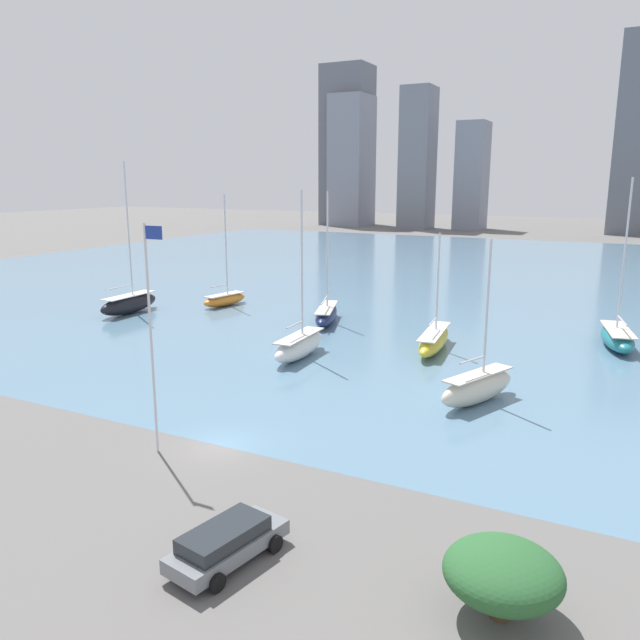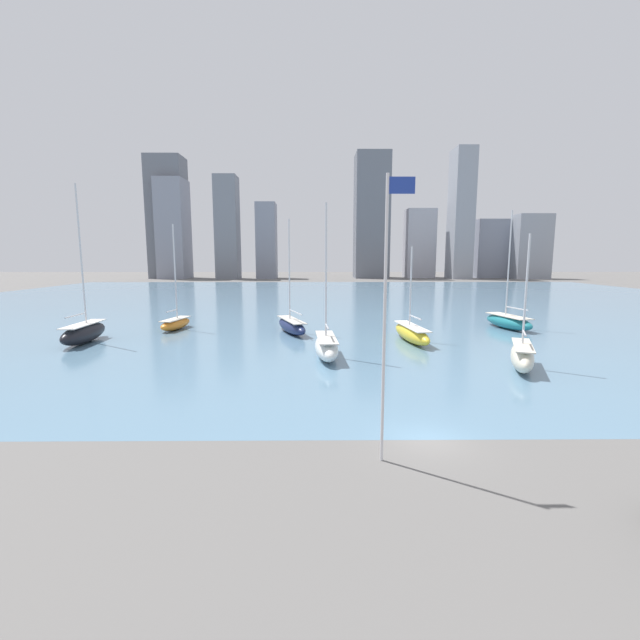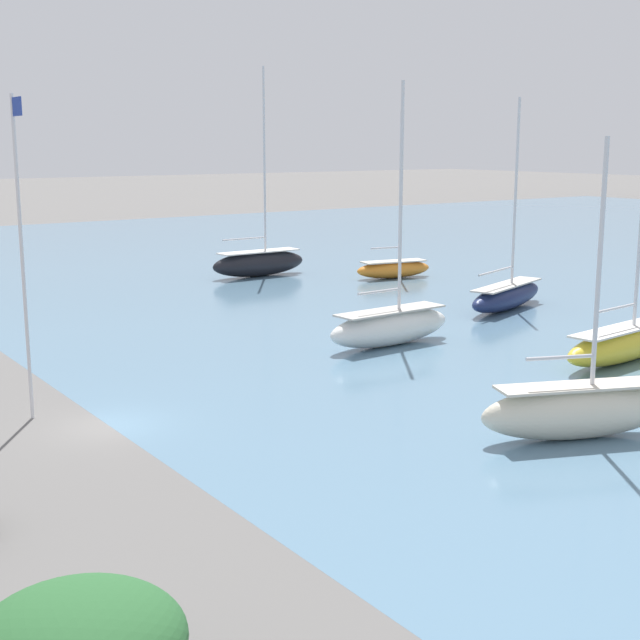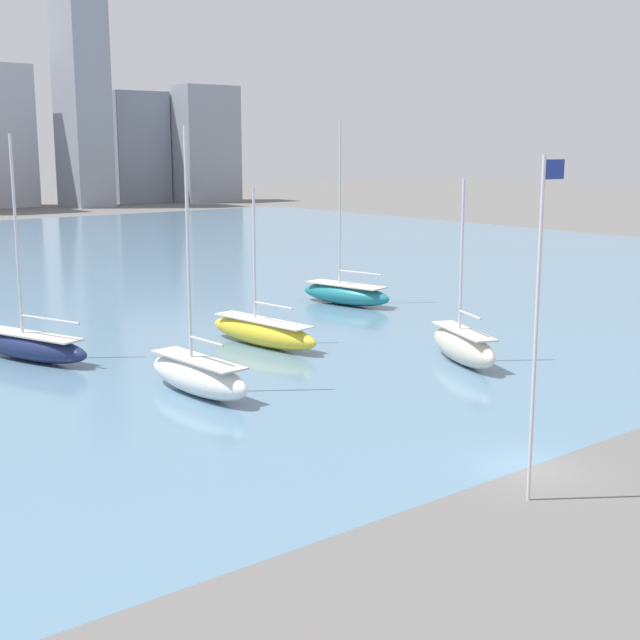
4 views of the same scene
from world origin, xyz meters
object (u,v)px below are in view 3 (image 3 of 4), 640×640
at_px(flag_pole, 22,249).
at_px(sailboat_white, 390,325).
at_px(sailboat_yellow, 625,343).
at_px(sailboat_navy, 507,295).
at_px(sailboat_black, 259,262).
at_px(sailboat_orange, 394,267).
at_px(sailboat_cream, 577,410).

bearing_deg(flag_pole, sailboat_white, 95.95).
distance_m(flag_pole, sailboat_white, 21.27).
bearing_deg(sailboat_yellow, sailboat_navy, 151.00).
xyz_separation_m(sailboat_yellow, sailboat_black, (-36.00, -0.33, 0.23)).
bearing_deg(sailboat_navy, sailboat_yellow, -41.99).
xyz_separation_m(flag_pole, sailboat_orange, (-21.29, 36.25, -6.03)).
relative_size(sailboat_orange, sailboat_cream, 1.20).
relative_size(sailboat_cream, sailboat_black, 0.66).
bearing_deg(sailboat_white, sailboat_yellow, 35.20).
bearing_deg(sailboat_white, sailboat_navy, 103.73).
distance_m(sailboat_orange, sailboat_yellow, 29.98).
bearing_deg(flag_pole, sailboat_orange, 120.43).
bearing_deg(sailboat_white, sailboat_orange, 137.31).
xyz_separation_m(sailboat_white, sailboat_yellow, (9.64, 7.60, -0.14)).
xyz_separation_m(sailboat_white, sailboat_cream, (16.30, -4.21, 0.03)).
bearing_deg(flag_pole, sailboat_navy, 100.31).
distance_m(sailboat_orange, sailboat_navy, 15.40).
bearing_deg(sailboat_yellow, sailboat_orange, 157.54).
relative_size(flag_pole, sailboat_orange, 0.95).
distance_m(flag_pole, sailboat_black, 40.09).
relative_size(sailboat_white, sailboat_yellow, 1.36).
relative_size(sailboat_navy, sailboat_yellow, 1.33).
distance_m(sailboat_white, sailboat_yellow, 12.28).
distance_m(flag_pole, sailboat_navy, 34.70).
height_order(flag_pole, sailboat_yellow, flag_pole).
bearing_deg(sailboat_yellow, flag_pole, -111.45).
bearing_deg(sailboat_cream, sailboat_yellow, 141.35).
bearing_deg(sailboat_navy, sailboat_black, 175.66).
relative_size(sailboat_orange, sailboat_white, 0.95).
distance_m(sailboat_orange, sailboat_white, 24.90).
xyz_separation_m(flag_pole, sailboat_navy, (-6.12, 33.63, -5.95)).
bearing_deg(sailboat_yellow, sailboat_black, 174.13).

